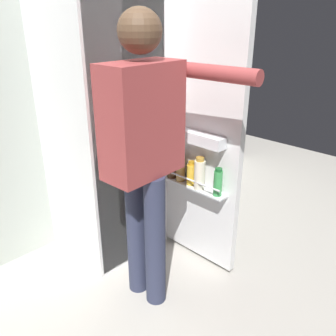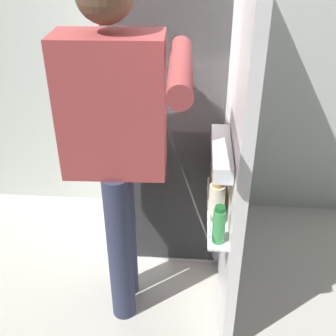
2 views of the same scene
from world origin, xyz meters
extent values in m
plane|color=#B7B2A8|center=(0.00, 0.00, 0.00)|extent=(6.15, 6.15, 0.00)
cube|color=beige|center=(0.00, 0.91, 1.24)|extent=(4.40, 0.10, 2.49)
cube|color=white|center=(0.00, 0.56, 0.91)|extent=(0.62, 0.61, 1.82)
cube|color=white|center=(0.00, 0.25, 0.91)|extent=(0.58, 0.01, 1.78)
cube|color=white|center=(0.00, 0.30, 0.99)|extent=(0.54, 0.09, 0.01)
cube|color=white|center=(0.34, -0.05, 0.92)|extent=(0.05, 0.59, 1.77)
cube|color=white|center=(0.27, -0.05, 0.58)|extent=(0.09, 0.48, 0.01)
cylinder|color=silver|center=(0.23, -0.05, 0.64)|extent=(0.01, 0.47, 0.01)
cube|color=white|center=(0.27, -0.05, 0.92)|extent=(0.08, 0.41, 0.07)
cylinder|color=#EDE5CC|center=(0.26, -0.10, 0.68)|extent=(0.07, 0.07, 0.19)
cylinder|color=#B78933|center=(0.26, -0.10, 0.79)|extent=(0.05, 0.05, 0.02)
cylinder|color=tan|center=(0.26, 0.07, 0.67)|extent=(0.06, 0.06, 0.16)
cylinder|color=#996623|center=(0.26, 0.07, 0.76)|extent=(0.05, 0.05, 0.02)
cylinder|color=green|center=(0.27, -0.24, 0.67)|extent=(0.05, 0.05, 0.16)
cylinder|color=#195B28|center=(0.27, -0.24, 0.76)|extent=(0.04, 0.04, 0.02)
cylinder|color=gold|center=(0.27, -0.01, 0.66)|extent=(0.06, 0.06, 0.14)
cylinder|color=#BC8419|center=(0.27, -0.01, 0.74)|extent=(0.04, 0.04, 0.02)
cylinder|color=brown|center=(0.26, 0.16, 0.66)|extent=(0.07, 0.07, 0.15)
cylinder|color=black|center=(0.26, 0.16, 0.75)|extent=(0.06, 0.06, 0.02)
cylinder|color=white|center=(0.26, 0.16, 0.68)|extent=(0.05, 0.05, 0.19)
cylinder|color=#335BB2|center=(0.26, 0.16, 0.79)|extent=(0.05, 0.05, 0.03)
cylinder|color=#2D334C|center=(-0.19, 0.01, 0.41)|extent=(0.12, 0.12, 0.83)
cylinder|color=#2D334C|center=(-0.19, -0.14, 0.41)|extent=(0.12, 0.12, 0.83)
cube|color=#9E3D3D|center=(-0.19, -0.07, 1.12)|extent=(0.44, 0.24, 0.59)
cylinder|color=#9E3D3D|center=(-0.20, 0.15, 1.10)|extent=(0.08, 0.08, 0.55)
cylinder|color=#9E3D3D|center=(0.10, -0.27, 1.35)|extent=(0.10, 0.55, 0.08)
camera|label=1|loc=(-1.36, -1.39, 1.61)|focal=37.93mm
camera|label=2|loc=(0.16, -1.64, 1.78)|focal=45.03mm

